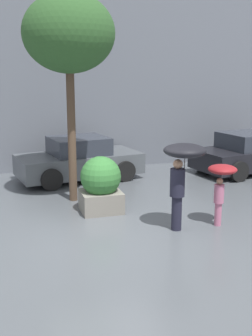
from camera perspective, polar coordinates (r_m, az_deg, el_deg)
The scene contains 8 objects.
ground_plane at distance 8.95m, azimuth -2.84°, elevation -9.16°, with size 40.00×40.00×0.00m, color #51565B.
building_facade at distance 14.70m, azimuth -9.04°, elevation 11.35°, with size 18.00×0.30×6.00m.
planter_box at distance 10.26m, azimuth -3.44°, elevation -2.23°, with size 0.99×0.99×1.38m.
person_adult at distance 8.94m, azimuth 7.65°, elevation 0.60°, with size 0.90×0.90×1.89m.
person_child at distance 9.49m, azimuth 12.79°, elevation -1.40°, with size 0.64×0.64×1.37m.
parked_car_near at distance 13.46m, azimuth -6.38°, elevation 1.09°, with size 4.08×2.53×1.35m.
parked_car_far at distance 14.91m, azimuth 15.98°, elevation 1.82°, with size 3.82×2.50×1.35m.
street_tree at distance 10.94m, azimuth -7.76°, elevation 17.44°, with size 2.30×2.30×5.26m.
Camera 1 is at (-1.91, -8.08, 3.36)m, focal length 45.00 mm.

